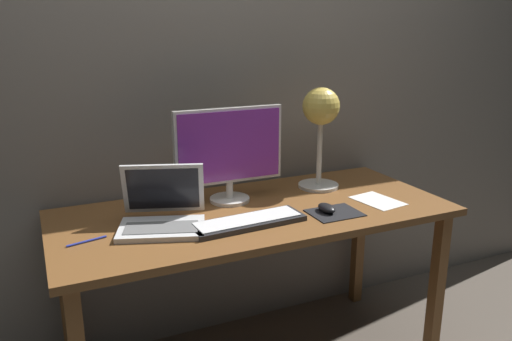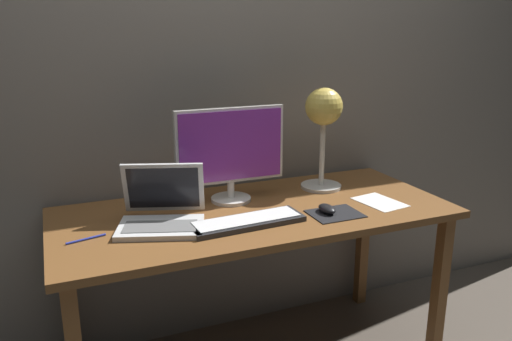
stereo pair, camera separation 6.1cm
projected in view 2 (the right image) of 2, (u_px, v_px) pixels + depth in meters
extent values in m
cube|color=gray|center=(221.00, 63.00, 2.27)|extent=(4.80, 0.06, 2.60)
cube|color=brown|center=(255.00, 213.00, 2.07)|extent=(1.60, 0.70, 0.03)
cube|color=brown|center=(439.00, 292.00, 2.19)|extent=(0.05, 0.05, 0.71)
cube|color=brown|center=(68.00, 296.00, 2.16)|extent=(0.05, 0.05, 0.71)
cube|color=brown|center=(363.00, 241.00, 2.70)|extent=(0.05, 0.05, 0.71)
cylinder|color=silver|center=(231.00, 199.00, 2.17)|extent=(0.17, 0.17, 0.01)
cylinder|color=silver|center=(231.00, 189.00, 2.16)|extent=(0.03, 0.03, 0.07)
cube|color=silver|center=(230.00, 145.00, 2.11)|extent=(0.47, 0.03, 0.31)
cube|color=purple|center=(232.00, 146.00, 2.09)|extent=(0.44, 0.00, 0.29)
cube|color=#28282B|center=(247.00, 222.00, 1.91)|extent=(0.45, 0.17, 0.02)
cube|color=silver|center=(247.00, 219.00, 1.91)|extent=(0.41, 0.14, 0.01)
cube|color=silver|center=(161.00, 227.00, 1.86)|extent=(0.36, 0.30, 0.02)
cube|color=slate|center=(160.00, 226.00, 1.84)|extent=(0.29, 0.19, 0.00)
cube|color=silver|center=(164.00, 187.00, 1.96)|extent=(0.31, 0.16, 0.20)
cube|color=black|center=(164.00, 187.00, 1.96)|extent=(0.28, 0.14, 0.18)
cylinder|color=beige|center=(321.00, 186.00, 2.35)|extent=(0.19, 0.19, 0.01)
cylinder|color=silver|center=(322.00, 150.00, 2.30)|extent=(0.02, 0.02, 0.33)
sphere|color=gold|center=(324.00, 107.00, 2.24)|extent=(0.17, 0.17, 0.17)
sphere|color=#FFEAB2|center=(325.00, 116.00, 2.25)|extent=(0.06, 0.06, 0.06)
cube|color=black|center=(335.00, 214.00, 2.02)|extent=(0.20, 0.16, 0.00)
ellipsoid|color=black|center=(327.00, 209.00, 2.02)|extent=(0.06, 0.10, 0.03)
cube|color=white|center=(380.00, 202.00, 2.15)|extent=(0.18, 0.23, 0.00)
cylinder|color=#2633A5|center=(86.00, 239.00, 1.77)|extent=(0.14, 0.04, 0.01)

